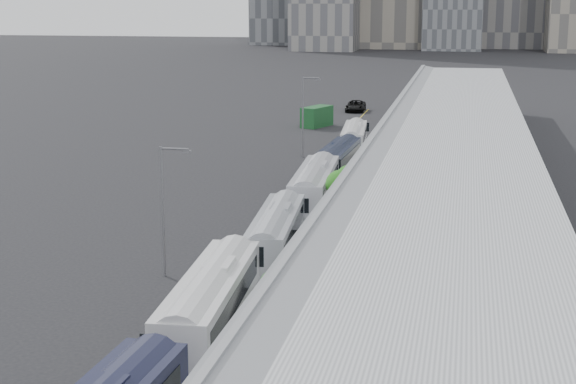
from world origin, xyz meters
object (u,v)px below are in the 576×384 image
(street_lamp_near, at_px, (165,202))
(bus_2, at_px, (211,314))
(bus_5, at_px, (338,165))
(street_lamp_far, at_px, (304,111))
(bus_4, at_px, (315,194))
(bus_3, at_px, (276,241))
(suv, at_px, (355,106))
(bus_6, at_px, (354,143))
(shipping_container, at_px, (317,117))

(street_lamp_near, bearing_deg, bus_2, -60.28)
(bus_5, distance_m, street_lamp_far, 13.40)
(bus_4, xyz_separation_m, bus_5, (-0.14, 13.92, -0.16))
(bus_3, height_order, street_lamp_near, street_lamp_near)
(bus_2, xyz_separation_m, suv, (-4.88, 96.83, -0.81))
(street_lamp_near, xyz_separation_m, street_lamp_far, (0.72, 44.03, 0.32))
(bus_6, height_order, shipping_container, bus_6)
(street_lamp_near, relative_size, shipping_container, 1.58)
(street_lamp_near, distance_m, suv, 86.47)
(bus_2, distance_m, street_lamp_far, 54.86)
(bus_5, relative_size, street_lamp_near, 1.50)
(bus_5, bearing_deg, street_lamp_near, -98.18)
(bus_3, xyz_separation_m, street_lamp_near, (-6.19, -4.07, 3.30))
(suv, bearing_deg, bus_2, -88.82)
(bus_4, bearing_deg, bus_6, 87.46)
(bus_5, bearing_deg, bus_2, -87.64)
(bus_5, bearing_deg, bus_3, -87.34)
(bus_6, height_order, suv, bus_6)
(bus_2, distance_m, bus_4, 28.89)
(bus_6, bearing_deg, bus_3, -94.10)
(bus_5, relative_size, suv, 2.00)
(bus_3, bearing_deg, bus_5, 85.32)
(street_lamp_far, height_order, suv, street_lamp_far)
(shipping_container, bearing_deg, suv, 101.44)
(bus_4, bearing_deg, bus_2, -93.90)
(street_lamp_near, bearing_deg, bus_4, 71.11)
(bus_4, bearing_deg, street_lamp_far, 99.05)
(street_lamp_far, bearing_deg, suv, 89.49)
(bus_2, height_order, bus_5, bus_2)
(bus_2, relative_size, street_lamp_far, 1.54)
(bus_5, height_order, street_lamp_near, street_lamp_near)
(street_lamp_far, distance_m, suv, 42.55)
(bus_2, relative_size, bus_3, 1.08)
(bus_6, xyz_separation_m, street_lamp_near, (-5.96, -46.45, 3.37))
(bus_4, distance_m, bus_5, 13.92)
(street_lamp_far, bearing_deg, bus_4, -77.71)
(bus_5, bearing_deg, suv, 97.98)
(street_lamp_far, height_order, shipping_container, street_lamp_far)
(bus_6, bearing_deg, suv, 92.53)
(street_lamp_near, bearing_deg, suv, 89.27)
(bus_2, relative_size, street_lamp_near, 1.65)
(bus_6, relative_size, street_lamp_far, 1.36)
(street_lamp_near, bearing_deg, shipping_container, 91.69)
(bus_2, xyz_separation_m, bus_6, (-0.02, 56.91, -0.20))
(bus_4, xyz_separation_m, street_lamp_far, (-5.58, 25.61, 3.48))
(bus_3, height_order, shipping_container, bus_3)
(shipping_container, bearing_deg, street_lamp_far, -62.31)
(bus_3, xyz_separation_m, shipping_container, (-8.20, 64.35, -0.16))
(street_lamp_near, distance_m, street_lamp_far, 44.04)
(street_lamp_far, bearing_deg, bus_3, -82.21)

